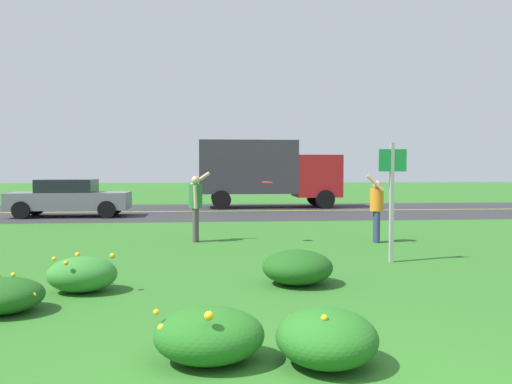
{
  "coord_description": "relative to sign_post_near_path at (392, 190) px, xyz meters",
  "views": [
    {
      "loc": [
        -1.05,
        -3.68,
        1.85
      ],
      "look_at": [
        0.12,
        8.55,
        1.33
      ],
      "focal_mm": 38.1,
      "sensor_mm": 36.0,
      "label": 1
    }
  ],
  "objects": [
    {
      "name": "daylily_clump_front_center",
      "position": [
        -2.22,
        -1.88,
        -1.17
      ],
      "size": [
        1.13,
        1.14,
        0.55
      ],
      "color": "#1E5619",
      "rests_on": "ground"
    },
    {
      "name": "highway_center_stripe",
      "position": [
        -2.65,
        13.36,
        -1.44
      ],
      "size": [
        120.0,
        0.16,
        0.0
      ],
      "primitive_type": "cube",
      "color": "yellow",
      "rests_on": "ground"
    },
    {
      "name": "daylily_clump_mid_right",
      "position": [
        -6.28,
        -3.23,
        -1.22
      ],
      "size": [
        1.02,
        0.99,
        0.49
      ],
      "color": "#1E5619",
      "rests_on": "ground"
    },
    {
      "name": "box_truck_red",
      "position": [
        -0.74,
        15.51,
        0.36
      ],
      "size": [
        6.7,
        2.46,
        3.2
      ],
      "color": "maroon",
      "rests_on": "ground"
    },
    {
      "name": "frisbee_red",
      "position": [
        -2.13,
        3.04,
        0.07
      ],
      "size": [
        0.27,
        0.27,
        0.05
      ],
      "color": "red"
    },
    {
      "name": "highway_strip",
      "position": [
        -2.65,
        13.36,
        -1.44
      ],
      "size": [
        120.0,
        9.57,
        0.01
      ],
      "primitive_type": "cube",
      "color": "#2D2D30",
      "rests_on": "ground"
    },
    {
      "name": "daylily_clump_front_left",
      "position": [
        -5.54,
        -2.11,
        -1.18
      ],
      "size": [
        1.04,
        0.95,
        0.59
      ],
      "color": "#337F2D",
      "rests_on": "ground"
    },
    {
      "name": "ground_plane",
      "position": [
        -2.65,
        3.31,
        -1.44
      ],
      "size": [
        120.0,
        120.0,
        0.0
      ],
      "primitive_type": "plane",
      "color": "#2D6B23"
    },
    {
      "name": "sign_post_near_path",
      "position": [
        0.0,
        0.0,
        0.0
      ],
      "size": [
        0.56,
        0.1,
        2.37
      ],
      "color": "#93969B",
      "rests_on": "ground"
    },
    {
      "name": "person_thrower_green_shirt",
      "position": [
        -3.92,
        3.4,
        -0.44
      ],
      "size": [
        0.55,
        0.51,
        1.79
      ],
      "color": "#287038",
      "rests_on": "ground"
    },
    {
      "name": "person_catcher_orange_shirt",
      "position": [
        0.62,
        2.86,
        -0.51
      ],
      "size": [
        0.49,
        0.51,
        1.72
      ],
      "color": "orange",
      "rests_on": "ground"
    },
    {
      "name": "car_gray_center_left",
      "position": [
        -8.93,
        11.2,
        -0.7
      ],
      "size": [
        4.5,
        2.0,
        1.45
      ],
      "color": "slate",
      "rests_on": "ground"
    },
    {
      "name": "daylily_clump_mid_left",
      "position": [
        -3.66,
        -5.28,
        -1.18
      ],
      "size": [
        1.06,
        0.95,
        0.59
      ],
      "color": "#23661E",
      "rests_on": "ground"
    },
    {
      "name": "daylily_clump_mid_center",
      "position": [
        -2.56,
        -5.46,
        -1.18
      ],
      "size": [
        0.97,
        1.05,
        0.54
      ],
      "color": "#23661E",
      "rests_on": "ground"
    }
  ]
}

